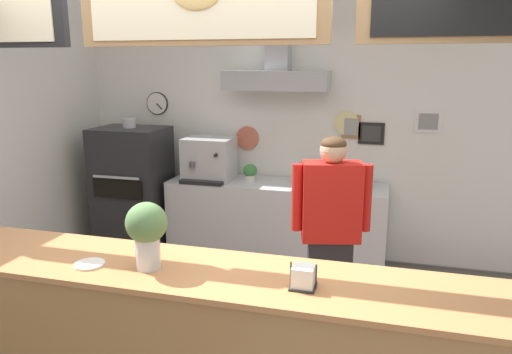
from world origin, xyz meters
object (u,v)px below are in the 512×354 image
(potted_oregano, at_px, (300,172))
(potted_sage, at_px, (366,178))
(basil_vase, at_px, (147,232))
(napkin_holder, at_px, (303,278))
(pizza_oven, at_px, (133,192))
(condiment_plate, at_px, (90,264))
(potted_rosemary, at_px, (337,175))
(potted_basil, at_px, (250,172))
(espresso_machine, at_px, (209,159))
(shop_worker, at_px, (330,235))

(potted_oregano, height_order, potted_sage, potted_oregano)
(basil_vase, distance_m, napkin_holder, 0.83)
(pizza_oven, height_order, potted_oregano, pizza_oven)
(potted_oregano, height_order, basil_vase, basil_vase)
(pizza_oven, height_order, condiment_plate, pizza_oven)
(potted_sage, distance_m, napkin_holder, 2.74)
(potted_rosemary, height_order, basil_vase, basil_vase)
(potted_sage, xyz_separation_m, napkin_holder, (-0.16, -2.74, 0.13))
(potted_basil, distance_m, napkin_holder, 2.97)
(potted_basil, relative_size, condiment_plate, 1.14)
(pizza_oven, distance_m, potted_oregano, 1.88)
(potted_basil, height_order, napkin_holder, napkin_holder)
(espresso_machine, relative_size, potted_rosemary, 2.30)
(napkin_holder, xyz_separation_m, condiment_plate, (-1.13, -0.04, -0.04))
(pizza_oven, xyz_separation_m, condiment_plate, (1.23, -2.63, 0.37))
(pizza_oven, height_order, basil_vase, pizza_oven)
(potted_rosemary, relative_size, condiment_plate, 1.40)
(espresso_machine, relative_size, potted_sage, 2.52)
(potted_sage, xyz_separation_m, basil_vase, (-0.97, -2.73, 0.28))
(shop_worker, xyz_separation_m, condiment_plate, (-1.10, -1.43, 0.23))
(napkin_holder, bearing_deg, condiment_plate, -178.00)
(napkin_holder, bearing_deg, potted_basil, 110.95)
(basil_vase, bearing_deg, condiment_plate, -171.35)
(pizza_oven, distance_m, potted_rosemary, 2.25)
(potted_oregano, height_order, potted_basil, potted_oregano)
(potted_basil, distance_m, potted_sage, 1.22)
(potted_oregano, bearing_deg, potted_basil, 177.57)
(shop_worker, height_order, napkin_holder, shop_worker)
(pizza_oven, distance_m, basil_vase, 3.06)
(basil_vase, height_order, napkin_holder, basil_vase)
(espresso_machine, distance_m, napkin_holder, 3.11)
(shop_worker, relative_size, potted_basil, 8.79)
(potted_rosemary, bearing_deg, pizza_oven, -176.41)
(potted_oregano, height_order, napkin_holder, napkin_holder)
(shop_worker, relative_size, espresso_machine, 3.12)
(potted_sage, height_order, condiment_plate, potted_sage)
(espresso_machine, relative_size, potted_basil, 2.82)
(shop_worker, bearing_deg, espresso_machine, -55.86)
(pizza_oven, height_order, espresso_machine, pizza_oven)
(potted_rosemary, xyz_separation_m, potted_basil, (-0.92, 0.04, -0.04))
(potted_sage, relative_size, basil_vase, 0.58)
(shop_worker, relative_size, napkin_holder, 12.50)
(shop_worker, xyz_separation_m, potted_basil, (-1.03, 1.38, 0.13))
(napkin_holder, bearing_deg, pizza_oven, 132.42)
(potted_basil, bearing_deg, potted_rosemary, -2.60)
(basil_vase, xyz_separation_m, napkin_holder, (0.81, -0.01, -0.15))
(potted_sage, height_order, basil_vase, basil_vase)
(potted_oregano, xyz_separation_m, napkin_holder, (0.51, -2.75, 0.11))
(pizza_oven, relative_size, napkin_holder, 11.98)
(potted_basil, height_order, basil_vase, basil_vase)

